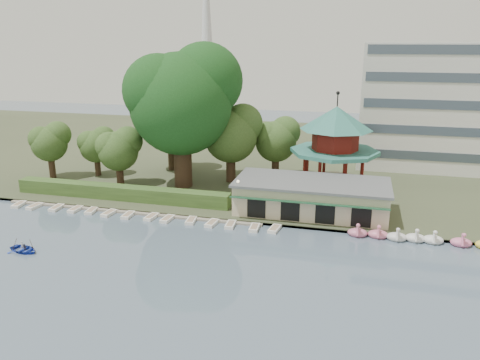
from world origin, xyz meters
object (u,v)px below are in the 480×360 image
(big_tree, at_px, (182,97))
(rowboat_with_passengers, at_px, (23,247))
(dock, at_px, (130,211))
(pavilion, at_px, (335,140))
(boathouse, at_px, (311,196))

(big_tree, xyz_separation_m, rowboat_with_passengers, (-8.35, -24.21, -12.76))
(dock, relative_size, pavilion, 2.52)
(dock, height_order, boathouse, boathouse)
(dock, bearing_deg, boathouse, 12.24)
(pavilion, height_order, big_tree, big_tree)
(boathouse, height_order, pavilion, pavilion)
(dock, relative_size, rowboat_with_passengers, 6.62)
(rowboat_with_passengers, bearing_deg, pavilion, 43.81)
(pavilion, bearing_deg, big_tree, -169.73)
(boathouse, height_order, big_tree, big_tree)
(big_tree, distance_m, rowboat_with_passengers, 28.61)
(dock, distance_m, rowboat_with_passengers, 14.16)
(dock, bearing_deg, big_tree, 73.86)
(boathouse, distance_m, pavilion, 11.43)
(boathouse, bearing_deg, dock, -167.76)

